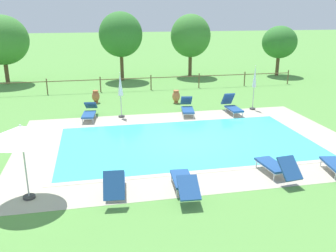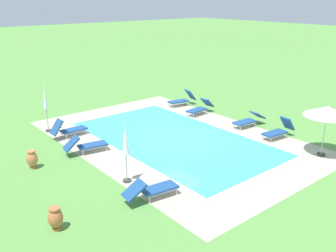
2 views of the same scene
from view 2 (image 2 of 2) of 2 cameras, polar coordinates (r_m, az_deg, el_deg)
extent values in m
plane|color=#599342|center=(18.64, 0.80, -1.90)|extent=(160.00, 160.00, 0.00)
cube|color=#B2A893|center=(18.64, 0.80, -1.89)|extent=(14.02, 9.30, 0.01)
cube|color=#42CCD6|center=(18.64, 0.80, -1.88)|extent=(10.51, 5.79, 0.01)
cube|color=#C0B59F|center=(16.99, -7.00, -4.18)|extent=(10.99, 0.24, 0.01)
cube|color=#C0B59F|center=(20.60, 7.22, 0.06)|extent=(10.99, 0.24, 0.01)
cube|color=#C0B59F|center=(22.78, -7.96, 1.90)|extent=(0.24, 5.79, 0.01)
cube|color=#C0B59F|center=(15.29, 14.03, -7.42)|extent=(0.24, 5.79, 0.01)
cube|color=navy|center=(22.27, 4.41, 2.45)|extent=(0.73, 1.35, 0.07)
cube|color=navy|center=(22.91, 6.00, 3.60)|extent=(0.67, 0.74, 0.61)
cube|color=silver|center=(22.29, 4.40, 2.32)|extent=(0.70, 1.33, 0.04)
cylinder|color=silver|center=(21.76, 3.96, 1.58)|extent=(0.04, 0.04, 0.28)
cylinder|color=silver|center=(22.08, 2.96, 1.86)|extent=(0.04, 0.04, 0.28)
cylinder|color=silver|center=(22.58, 5.80, 2.18)|extent=(0.04, 0.04, 0.28)
cylinder|color=silver|center=(22.88, 4.81, 2.44)|extent=(0.04, 0.04, 0.28)
cube|color=navy|center=(20.50, 11.62, 0.62)|extent=(0.68, 1.33, 0.07)
cube|color=navy|center=(21.17, 13.53, 1.66)|extent=(0.65, 0.80, 0.48)
cube|color=silver|center=(20.52, 11.60, 0.47)|extent=(0.65, 1.31, 0.04)
cylinder|color=silver|center=(20.01, 11.03, -0.34)|extent=(0.04, 0.04, 0.28)
cylinder|color=silver|center=(20.34, 10.00, 0.05)|extent=(0.04, 0.04, 0.28)
cylinder|color=silver|center=(20.80, 13.13, 0.26)|extent=(0.04, 0.04, 0.28)
cylinder|color=silver|center=(21.11, 12.10, 0.62)|extent=(0.04, 0.04, 0.28)
cube|color=navy|center=(13.33, -1.29, -9.47)|extent=(0.75, 1.36, 0.07)
cube|color=navy|center=(12.80, -5.21, -9.73)|extent=(0.69, 0.82, 0.50)
cube|color=silver|center=(13.36, -1.29, -9.68)|extent=(0.72, 1.33, 0.04)
cylinder|color=silver|center=(13.86, 0.13, -9.10)|extent=(0.04, 0.04, 0.28)
cylinder|color=silver|center=(13.49, 1.32, -9.96)|extent=(0.04, 0.04, 0.28)
cylinder|color=silver|center=(13.37, -3.92, -10.28)|extent=(0.04, 0.04, 0.28)
cylinder|color=silver|center=(12.98, -2.81, -11.23)|extent=(0.04, 0.04, 0.28)
cube|color=navy|center=(19.20, 16.01, -1.03)|extent=(0.71, 1.35, 0.07)
cube|color=navy|center=(19.77, 17.78, 0.41)|extent=(0.65, 0.60, 0.72)
cube|color=silver|center=(19.22, 15.99, -1.19)|extent=(0.68, 1.32, 0.04)
cylinder|color=silver|center=(18.71, 15.46, -2.09)|extent=(0.04, 0.04, 0.28)
cylinder|color=silver|center=(19.01, 14.30, -1.64)|extent=(0.04, 0.04, 0.28)
cylinder|color=silver|center=(19.52, 17.58, -1.40)|extent=(0.04, 0.04, 0.28)
cylinder|color=silver|center=(19.82, 16.43, -0.98)|extent=(0.04, 0.04, 0.28)
cube|color=navy|center=(19.52, -14.20, -0.53)|extent=(0.63, 1.31, 0.07)
cube|color=navy|center=(19.06, -16.69, -0.18)|extent=(0.61, 0.58, 0.71)
cube|color=silver|center=(19.54, -14.19, -0.68)|extent=(0.60, 1.29, 0.04)
cylinder|color=silver|center=(20.03, -13.10, -0.47)|extent=(0.04, 0.04, 0.28)
cylinder|color=silver|center=(19.60, -12.39, -0.85)|extent=(0.04, 0.04, 0.28)
cylinder|color=silver|center=(19.58, -15.93, -1.18)|extent=(0.04, 0.04, 0.28)
cylinder|color=silver|center=(19.14, -15.27, -1.58)|extent=(0.04, 0.04, 0.28)
cube|color=navy|center=(24.08, 1.60, 3.79)|extent=(0.81, 1.38, 0.07)
cube|color=navy|center=(24.46, 3.43, 4.81)|extent=(0.69, 0.67, 0.70)
cube|color=silver|center=(24.09, 1.60, 3.66)|extent=(0.78, 1.35, 0.04)
cylinder|color=silver|center=(23.64, 0.77, 3.06)|extent=(0.04, 0.04, 0.28)
cylinder|color=silver|center=(24.06, 0.15, 3.35)|extent=(0.04, 0.04, 0.28)
cylinder|color=silver|center=(24.20, 3.03, 3.42)|extent=(0.04, 0.04, 0.28)
cylinder|color=silver|center=(24.61, 2.39, 3.70)|extent=(0.04, 0.04, 0.28)
cube|color=navy|center=(17.33, -11.44, -2.87)|extent=(0.80, 1.38, 0.07)
cube|color=navy|center=(16.98, -14.58, -2.59)|extent=(0.70, 0.77, 0.60)
cube|color=silver|center=(17.35, -11.43, -3.03)|extent=(0.77, 1.35, 0.04)
cylinder|color=silver|center=(17.78, -9.99, -2.80)|extent=(0.04, 0.04, 0.28)
cylinder|color=silver|center=(17.33, -9.40, -3.35)|extent=(0.04, 0.04, 0.28)
cylinder|color=silver|center=(17.47, -13.39, -3.45)|extent=(0.04, 0.04, 0.28)
cylinder|color=silver|center=(17.02, -12.87, -4.03)|extent=(0.04, 0.04, 0.28)
cylinder|color=#383838|center=(18.04, 22.36, -4.03)|extent=(0.36, 0.36, 0.08)
cylinder|color=#B2B5B7|center=(17.67, 22.80, -0.80)|extent=(0.04, 0.04, 2.25)
cone|color=white|center=(17.39, 23.20, 2.10)|extent=(1.99, 1.99, 0.42)
sphere|color=white|center=(17.34, 23.29, 2.79)|extent=(0.06, 0.06, 0.06)
cylinder|color=#383838|center=(14.51, -6.28, -8.29)|extent=(0.32, 0.32, 0.08)
cylinder|color=#B2B5B7|center=(14.27, -6.36, -6.36)|extent=(0.04, 0.04, 1.16)
cone|color=white|center=(13.81, -6.53, -2.04)|extent=(0.27, 0.27, 1.14)
sphere|color=white|center=(13.61, -6.63, 0.29)|extent=(0.05, 0.05, 0.05)
cylinder|color=#383838|center=(20.58, -17.80, -0.67)|extent=(0.32, 0.32, 0.08)
cylinder|color=#B2B5B7|center=(20.39, -17.97, 0.91)|extent=(0.04, 0.04, 1.28)
cone|color=white|center=(20.06, -18.32, 4.19)|extent=(0.23, 0.23, 1.14)
sphere|color=white|center=(19.93, -18.49, 5.83)|extent=(0.05, 0.05, 0.05)
cylinder|color=#C67547|center=(16.46, -19.93, -5.95)|extent=(0.25, 0.25, 0.08)
ellipsoid|color=#C67547|center=(16.31, -20.08, -4.75)|extent=(0.46, 0.46, 0.67)
cylinder|color=#C67547|center=(16.18, -20.21, -3.67)|extent=(0.34, 0.34, 0.06)
cylinder|color=#B7663D|center=(12.24, -16.67, -14.75)|extent=(0.25, 0.25, 0.08)
ellipsoid|color=#B7663D|center=(12.04, -16.83, -13.31)|extent=(0.45, 0.45, 0.65)
cylinder|color=#B7663D|center=(11.88, -16.98, -12.00)|extent=(0.34, 0.34, 0.06)
camera|label=1|loc=(27.12, 30.86, 13.73)|focal=39.11mm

